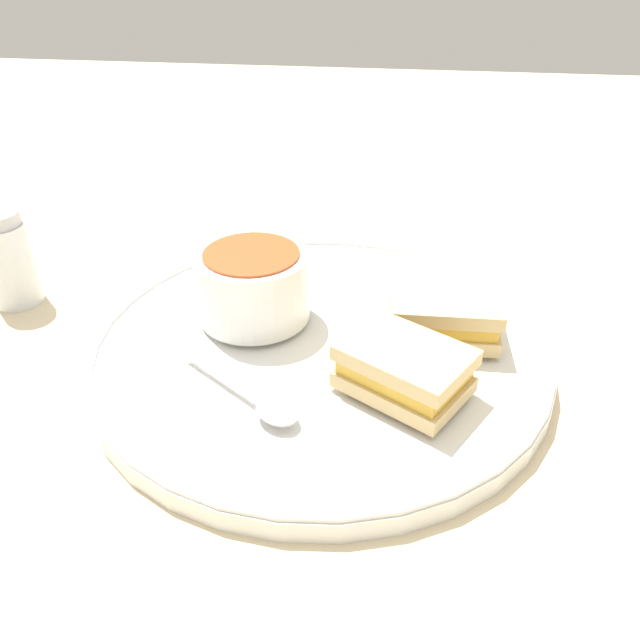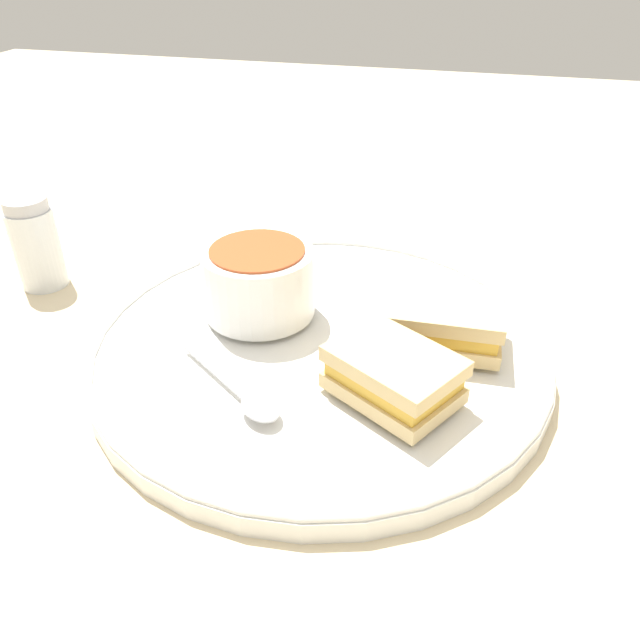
{
  "view_description": "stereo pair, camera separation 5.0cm",
  "coord_description": "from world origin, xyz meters",
  "px_view_note": "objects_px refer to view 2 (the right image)",
  "views": [
    {
      "loc": [
        -0.42,
        -0.06,
        0.31
      ],
      "look_at": [
        0.0,
        0.0,
        0.04
      ],
      "focal_mm": 35.0,
      "sensor_mm": 36.0,
      "label": 1
    },
    {
      "loc": [
        -0.41,
        -0.11,
        0.31
      ],
      "look_at": [
        0.0,
        0.0,
        0.04
      ],
      "focal_mm": 35.0,
      "sensor_mm": 36.0,
      "label": 2
    }
  ],
  "objects_px": {
    "soup_bowl": "(259,281)",
    "sandwich_half_near": "(394,374)",
    "spoon": "(253,401)",
    "salt_shaker": "(36,244)",
    "sandwich_half_far": "(446,323)"
  },
  "relations": [
    {
      "from": "soup_bowl",
      "to": "spoon",
      "type": "bearing_deg",
      "value": -163.36
    },
    {
      "from": "sandwich_half_near",
      "to": "sandwich_half_far",
      "type": "bearing_deg",
      "value": -21.36
    },
    {
      "from": "spoon",
      "to": "sandwich_half_far",
      "type": "distance_m",
      "value": 0.17
    },
    {
      "from": "soup_bowl",
      "to": "salt_shaker",
      "type": "bearing_deg",
      "value": 83.73
    },
    {
      "from": "sandwich_half_far",
      "to": "salt_shaker",
      "type": "height_order",
      "value": "salt_shaker"
    },
    {
      "from": "spoon",
      "to": "salt_shaker",
      "type": "distance_m",
      "value": 0.31
    },
    {
      "from": "soup_bowl",
      "to": "salt_shaker",
      "type": "distance_m",
      "value": 0.24
    },
    {
      "from": "soup_bowl",
      "to": "sandwich_half_far",
      "type": "height_order",
      "value": "soup_bowl"
    },
    {
      "from": "soup_bowl",
      "to": "sandwich_half_near",
      "type": "relative_size",
      "value": 0.88
    },
    {
      "from": "sandwich_half_near",
      "to": "salt_shaker",
      "type": "distance_m",
      "value": 0.38
    },
    {
      "from": "spoon",
      "to": "soup_bowl",
      "type": "bearing_deg",
      "value": 142.27
    },
    {
      "from": "sandwich_half_far",
      "to": "spoon",
      "type": "bearing_deg",
      "value": 132.74
    },
    {
      "from": "spoon",
      "to": "sandwich_half_near",
      "type": "bearing_deg",
      "value": 57.33
    },
    {
      "from": "sandwich_half_near",
      "to": "salt_shaker",
      "type": "height_order",
      "value": "salt_shaker"
    },
    {
      "from": "spoon",
      "to": "sandwich_half_far",
      "type": "bearing_deg",
      "value": 78.37
    }
  ]
}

